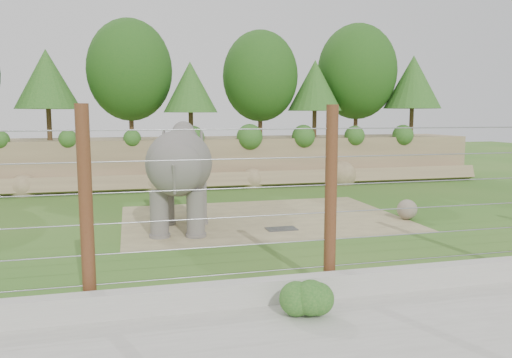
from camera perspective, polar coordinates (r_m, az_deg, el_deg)
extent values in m
plane|color=#316A1E|center=(15.41, 1.85, -6.85)|extent=(90.00, 90.00, 0.00)
cube|color=#826C4F|center=(27.77, -5.63, 2.14)|extent=(30.00, 4.00, 2.50)
cube|color=#826C4F|center=(25.62, -4.82, -0.33)|extent=(30.00, 1.37, 1.07)
cylinder|color=#3F2B19|center=(27.11, -22.56, 5.79)|extent=(0.24, 0.24, 1.58)
sphere|color=#184C18|center=(27.16, -22.79, 10.30)|extent=(3.60, 3.60, 3.60)
cylinder|color=#3F2B19|center=(27.34, -14.05, 6.51)|extent=(0.24, 0.24, 1.92)
sphere|color=#184C18|center=(27.43, -14.23, 11.97)|extent=(4.40, 4.40, 4.40)
cylinder|color=#3F2B19|center=(26.34, -7.44, 6.07)|extent=(0.24, 0.24, 1.40)
sphere|color=#184C18|center=(26.36, -7.51, 10.20)|extent=(3.20, 3.20, 3.20)
cylinder|color=#3F2B19|center=(28.07, 0.48, 6.64)|extent=(0.24, 0.24, 1.82)
sphere|color=#184C18|center=(28.15, 0.49, 11.68)|extent=(4.16, 4.16, 4.16)
cylinder|color=#3F2B19|center=(28.42, 6.69, 6.29)|extent=(0.24, 0.24, 1.50)
sphere|color=#184C18|center=(28.46, 6.75, 10.40)|extent=(3.44, 3.44, 3.44)
cylinder|color=#3F2B19|center=(30.53, 11.32, 6.76)|extent=(0.24, 0.24, 2.03)
sphere|color=#184C18|center=(30.62, 11.45, 11.92)|extent=(4.64, 4.64, 4.64)
cylinder|color=#3F2B19|center=(30.91, 17.33, 6.22)|extent=(0.24, 0.24, 1.64)
sphere|color=#184C18|center=(30.95, 17.49, 10.35)|extent=(3.76, 3.76, 3.76)
cube|color=#8B7D59|center=(18.35, 0.74, -4.48)|extent=(10.00, 7.00, 0.02)
cube|color=#262628|center=(16.58, 2.92, -5.70)|extent=(1.00, 0.60, 0.03)
sphere|color=gray|center=(18.84, 16.88, -3.35)|extent=(0.72, 0.72, 0.72)
cube|color=#ADA9A2|center=(10.83, 9.40, -11.82)|extent=(26.00, 0.35, 0.50)
cube|color=#ADA9A2|center=(9.26, 14.57, -17.04)|extent=(26.00, 4.00, 0.01)
cylinder|color=#542614|center=(10.04, -18.85, -3.31)|extent=(0.26, 0.26, 4.00)
cylinder|color=#542614|center=(10.84, 8.54, -2.22)|extent=(0.26, 0.26, 4.00)
cylinder|color=#97979C|center=(11.18, 8.39, -9.82)|extent=(20.00, 0.02, 0.02)
cylinder|color=#97979C|center=(11.02, 8.45, -6.84)|extent=(20.00, 0.02, 0.02)
cylinder|color=#97979C|center=(10.89, 8.51, -3.78)|extent=(20.00, 0.02, 0.02)
cylinder|color=#97979C|center=(10.79, 8.57, -0.65)|extent=(20.00, 0.02, 0.02)
cylinder|color=#97979C|center=(10.72, 8.63, 2.53)|extent=(20.00, 0.02, 0.02)
cylinder|color=#97979C|center=(10.69, 8.69, 5.73)|extent=(20.00, 0.02, 0.02)
sphere|color=#1E5A1C|center=(9.73, 5.82, -13.26)|extent=(0.72, 0.72, 0.72)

